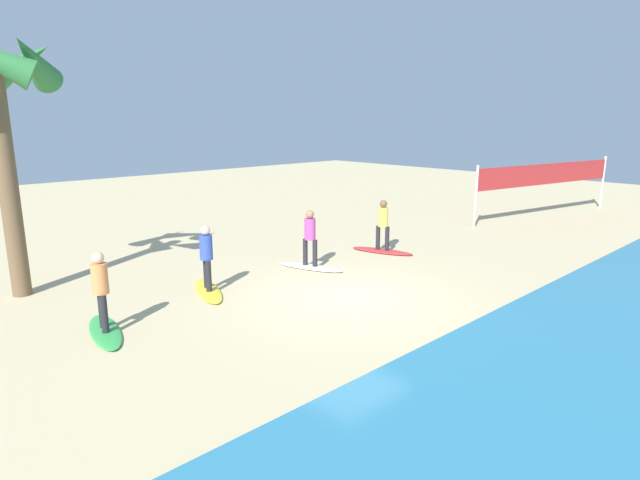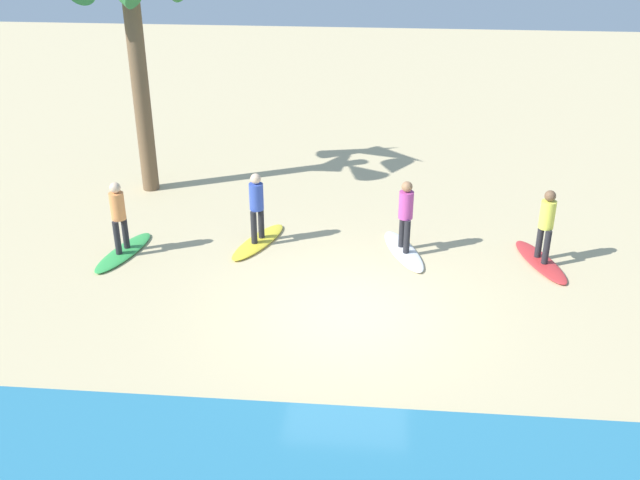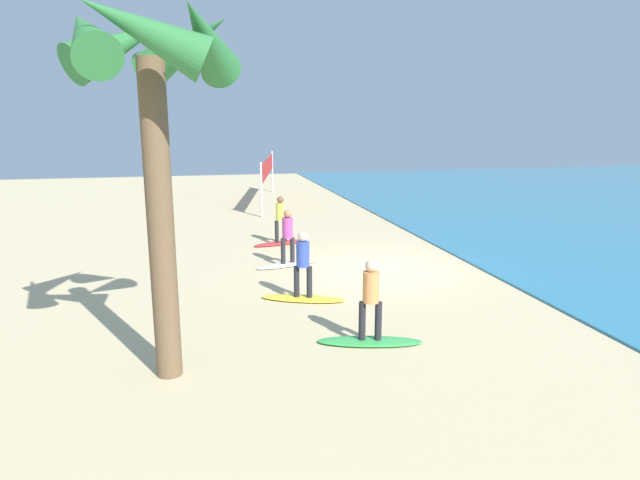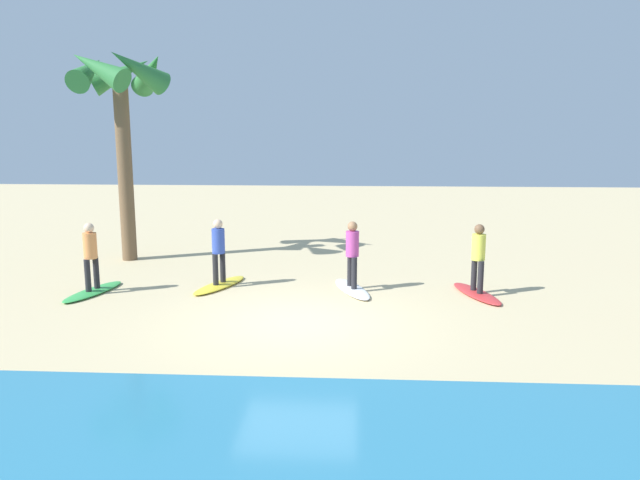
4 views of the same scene
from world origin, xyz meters
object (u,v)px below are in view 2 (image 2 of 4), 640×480
Objects in this scene: surfboard_red at (540,262)px; surfer_yellow at (257,202)px; surfer_red at (547,221)px; surfer_white at (406,211)px; surfboard_green at (124,252)px; surfer_green at (118,212)px; surfboard_yellow at (258,242)px; surfboard_white at (403,251)px.

surfer_yellow reaches higher than surfboard_red.
surfer_red reaches higher than surfboard_red.
surfboard_red is at bearing 175.33° from surfer_white.
surfboard_green is 0.99m from surfer_green.
surfer_green is (2.94, 0.79, 0.99)m from surfboard_yellow.
surfboard_green is (6.28, 0.61, 0.00)m from surfboard_white.
surfboard_green is at bearing -105.39° from surfboard_red.
surfboard_white is at bearing 176.99° from surfer_yellow.
surfboard_yellow is 1.00× the size of surfboard_green.
surfer_green is (2.94, 0.79, 0.00)m from surfer_yellow.
surfer_red is 3.00m from surfer_white.
surfer_yellow is (0.00, 0.00, 0.99)m from surfboard_yellow.
surfboard_green is at bearing 2.27° from surfer_red.
surfer_red and surfer_white have the same top height.
surfboard_red is at bearing -177.73° from surfer_green.
surfer_yellow is 3.20m from surfboard_green.
surfboard_green is at bearing 5.57° from surfer_white.
surfboard_green is 1.28× the size of surfer_green.
surfer_yellow reaches higher than surfboard_yellow.
surfboard_white is at bearing 108.50° from surfboard_yellow.
surfer_white is at bearing -174.43° from surfer_green.
surfer_red and surfer_yellow have the same top height.
surfboard_red is 1.00× the size of surfboard_green.
surfboard_red is 1.28× the size of surfer_white.
surfer_white reaches higher than surfboard_yellow.
surfer_yellow is 1.00× the size of surfer_green.
surfboard_white is 1.28× the size of surfer_green.
surfboard_green is at bearing -103.18° from surfboard_white.
surfer_white is at bearing -112.34° from surfboard_red.
surfboard_yellow is 0.99m from surfer_yellow.
surfer_red is 6.35m from surfer_yellow.
surfboard_yellow is at bearing -111.76° from surfboard_white.
surfer_yellow is (6.34, -0.42, 0.99)m from surfboard_red.
surfboard_red is 0.99m from surfer_red.
surfer_red is at bearing 106.25° from surfboard_green.
surfboard_white is 3.35m from surfboard_yellow.
surfboard_white and surfboard_yellow have the same top height.
surfer_red is 9.33m from surfboard_green.
surfboard_white is at bearing -112.34° from surfboard_red.
surfboard_white is 6.39m from surfer_green.
surfer_green is at bearing -103.18° from surfboard_white.
surfboard_red is 1.00× the size of surfboard_yellow.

